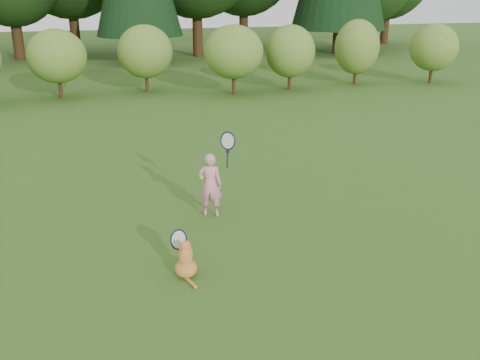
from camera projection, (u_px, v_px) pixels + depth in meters
name	position (u px, v px, depth m)	size (l,w,h in m)	color
ground	(242.00, 236.00, 8.85)	(100.00, 100.00, 0.00)	#285919
shrub_row	(143.00, 59.00, 20.11)	(28.00, 3.00, 2.80)	#557323
child	(211.00, 183.00, 9.47)	(0.68, 0.47, 1.76)	pink
cat	(185.00, 257.00, 7.56)	(0.45, 0.73, 0.75)	#D46128
tennis_ball	(202.00, 178.00, 8.27)	(0.06, 0.06, 0.06)	#9CC517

